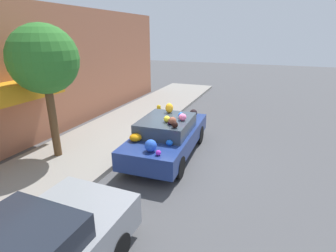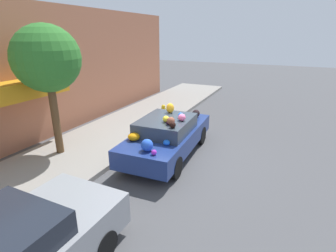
{
  "view_description": "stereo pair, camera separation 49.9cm",
  "coord_description": "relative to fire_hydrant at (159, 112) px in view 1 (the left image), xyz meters",
  "views": [
    {
      "loc": [
        -7.53,
        -3.03,
        3.9
      ],
      "look_at": [
        0.0,
        -0.05,
        1.03
      ],
      "focal_mm": 28.0,
      "sensor_mm": 36.0,
      "label": 1
    },
    {
      "loc": [
        -7.34,
        -3.48,
        3.9
      ],
      "look_at": [
        0.0,
        -0.05,
        1.03
      ],
      "focal_mm": 28.0,
      "sensor_mm": 36.0,
      "label": 2
    }
  ],
  "objects": [
    {
      "name": "street_tree",
      "position": [
        -4.61,
        1.59,
        2.67
      ],
      "size": [
        2.01,
        2.01,
        4.05
      ],
      "color": "brown",
      "rests_on": "sidewalk_curb"
    },
    {
      "name": "building_facade",
      "position": [
        -3.11,
        3.34,
        1.97
      ],
      "size": [
        18.0,
        1.2,
        4.96
      ],
      "color": "#B26B4C",
      "rests_on": "ground"
    },
    {
      "name": "art_car",
      "position": [
        -3.01,
        -1.63,
        0.23
      ],
      "size": [
        4.38,
        1.93,
        1.67
      ],
      "rotation": [
        0.0,
        0.0,
        0.05
      ],
      "color": "navy",
      "rests_on": "ground"
    },
    {
      "name": "ground_plane",
      "position": [
        -2.97,
        -1.57,
        -0.49
      ],
      "size": [
        60.0,
        60.0,
        0.0
      ],
      "primitive_type": "plane",
      "color": "#4C4C4F"
    },
    {
      "name": "sidewalk_curb",
      "position": [
        -2.97,
        1.13,
        -0.42
      ],
      "size": [
        24.0,
        3.2,
        0.15
      ],
      "color": "gray",
      "rests_on": "ground"
    },
    {
      "name": "fire_hydrant",
      "position": [
        0.0,
        0.0,
        0.0
      ],
      "size": [
        0.2,
        0.2,
        0.7
      ],
      "color": "gold",
      "rests_on": "sidewalk_curb"
    }
  ]
}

